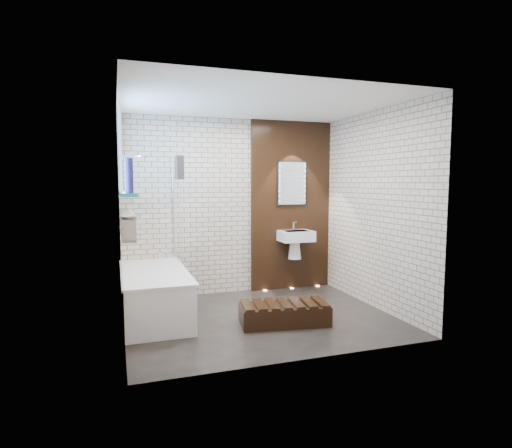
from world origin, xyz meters
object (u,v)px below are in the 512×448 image
object	(u,v)px
bathtub	(155,294)
bath_screen	(177,211)
washbasin	(296,240)
walnut_step	(284,314)
led_mirror	(292,183)

from	to	relation	value
bathtub	bath_screen	xyz separation A→B (m)	(0.35, 0.44, 0.99)
bathtub	washbasin	bearing A→B (deg)	16.01
walnut_step	bath_screen	bearing A→B (deg)	131.96
washbasin	led_mirror	world-z (taller)	led_mirror
bathtub	walnut_step	world-z (taller)	bathtub
bathtub	walnut_step	bearing A→B (deg)	-27.76
led_mirror	washbasin	bearing A→B (deg)	-90.00
bathtub	led_mirror	bearing A→B (deg)	19.78
walnut_step	led_mirror	bearing A→B (deg)	63.92
bathtub	bath_screen	distance (m)	1.14
bathtub	bath_screen	bearing A→B (deg)	51.10
led_mirror	bathtub	bearing A→B (deg)	-160.22
bath_screen	washbasin	size ratio (longest dim) A/B	2.41
bath_screen	bathtub	bearing A→B (deg)	-128.90
bath_screen	washbasin	distance (m)	1.89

